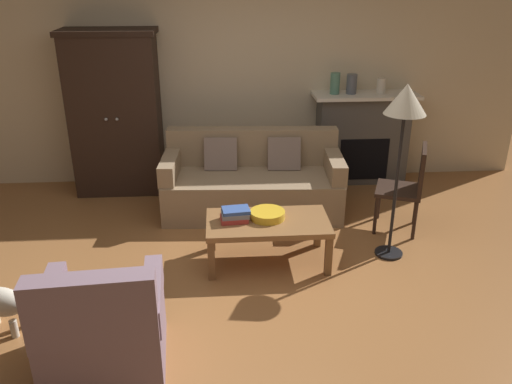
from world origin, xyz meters
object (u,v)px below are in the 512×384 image
coffee_table (268,226)px  mantel_vase_jade (335,83)px  fireplace (362,137)px  book_stack (235,215)px  armchair_near_left (104,330)px  armoire (116,113)px  mantel_vase_cream (381,86)px  mantel_vase_slate (352,84)px  floor_lamp (405,110)px  side_chair_wooden (408,184)px  fruit_bowl (268,215)px  couch (253,183)px

coffee_table → mantel_vase_jade: size_ratio=4.39×
fireplace → mantel_vase_jade: bearing=-177.3°
book_stack → armchair_near_left: armchair_near_left is taller
fireplace → armoire: 2.98m
mantel_vase_cream → armchair_near_left: bearing=-130.2°
mantel_vase_jade → mantel_vase_slate: (0.20, 0.00, -0.01)m
armoire → mantel_vase_cream: (3.13, 0.06, 0.26)m
mantel_vase_slate → armchair_near_left: bearing=-126.3°
mantel_vase_slate → armoire: bearing=-178.8°
book_stack → mantel_vase_slate: size_ratio=1.18×
floor_lamp → side_chair_wooden: bearing=58.1°
fireplace → side_chair_wooden: fireplace is taller
book_stack → side_chair_wooden: side_chair_wooden is taller
armoire → side_chair_wooden: size_ratio=2.10×
fruit_bowl → side_chair_wooden: bearing=18.6°
fireplace → couch: bearing=-150.8°
fruit_bowl → mantel_vase_cream: mantel_vase_cream is taller
mantel_vase_slate → mantel_vase_jade: bearing=180.0°
armoire → book_stack: armoire is taller
coffee_table → book_stack: book_stack is taller
armoire → mantel_vase_cream: bearing=1.1°
fireplace → coffee_table: (-1.35, -1.93, -0.20)m
fireplace → floor_lamp: bearing=-95.7°
coffee_table → side_chair_wooden: (1.46, 0.54, 0.15)m
mantel_vase_cream → side_chair_wooden: 1.54m
fireplace → floor_lamp: 2.06m
mantel_vase_cream → floor_lamp: floor_lamp is taller
fruit_bowl → floor_lamp: bearing=0.1°
couch → mantel_vase_cream: size_ratio=10.98×
coffee_table → mantel_vase_slate: size_ratio=4.77×
armoire → fruit_bowl: size_ratio=5.98×
fireplace → mantel_vase_cream: 0.67m
mantel_vase_cream → floor_lamp: (-0.37, -1.86, 0.19)m
mantel_vase_slate → mantel_vase_cream: size_ratio=1.29×
coffee_table → book_stack: 0.31m
armoire → mantel_vase_slate: bearing=1.2°
couch → mantel_vase_jade: 1.58m
couch → floor_lamp: (1.22, -1.09, 1.08)m
mantel_vase_cream → couch: bearing=-154.2°
mantel_vase_jade → mantel_vase_cream: (0.56, 0.00, -0.04)m
fruit_bowl → armchair_near_left: (-1.20, -1.36, -0.14)m
couch → side_chair_wooden: 1.65m
side_chair_wooden → armoire: bearing=156.9°
coffee_table → fruit_bowl: bearing=88.6°
coffee_table → mantel_vase_cream: 2.59m
coffee_table → mantel_vase_slate: (1.17, 1.91, 0.87)m
fireplace → book_stack: size_ratio=4.62×
armoire → fruit_bowl: bearing=-48.3°
fireplace → fruit_bowl: 2.31m
side_chair_wooden → floor_lamp: (-0.31, -0.49, 0.88)m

